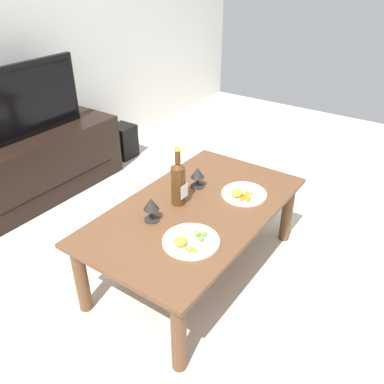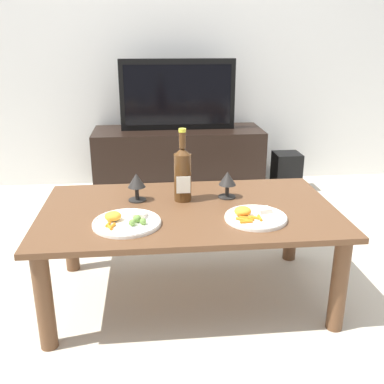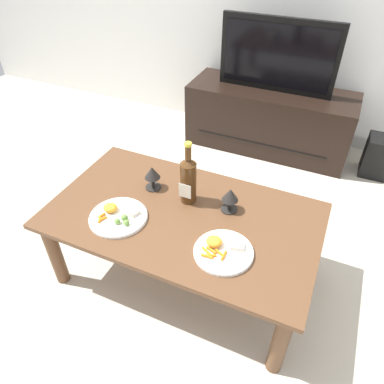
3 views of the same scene
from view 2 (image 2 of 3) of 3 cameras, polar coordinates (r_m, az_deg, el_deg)
The scene contains 11 objects.
ground_plane at distance 2.18m, azimuth -0.39°, elevation -13.15°, with size 6.40×6.40×0.00m, color beige.
back_wall at distance 3.66m, azimuth -3.35°, elevation 21.47°, with size 6.40×0.10×2.60m, color silver.
dining_table at distance 2.00m, azimuth -0.42°, elevation -3.95°, with size 1.31×0.76×0.45m.
tv_stand at distance 3.46m, azimuth -1.77°, elevation 4.02°, with size 1.28×0.46×0.50m.
tv_screen at distance 3.35m, azimuth -1.86°, elevation 12.44°, with size 0.86×0.05×0.52m.
floor_speaker at distance 3.60m, azimuth 12.09°, elevation 2.60°, with size 0.20×0.20×0.30m, color black.
wine_bottle at distance 2.03m, azimuth -1.22°, elevation 2.57°, with size 0.08×0.08×0.34m.
goblet_left at distance 2.05m, azimuth -7.19°, elevation 1.24°, with size 0.08×0.08×0.13m.
goblet_right at distance 2.08m, azimuth 4.60°, elevation 1.52°, with size 0.08×0.08×0.13m.
dinner_plate_left at distance 1.82m, azimuth -8.48°, elevation -3.82°, with size 0.28×0.28×0.05m.
dinner_plate_right at distance 1.87m, azimuth 8.07°, elevation -3.15°, with size 0.26×0.26×0.05m.
Camera 2 is at (-0.17, -1.82, 1.18)m, focal length 41.24 mm.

